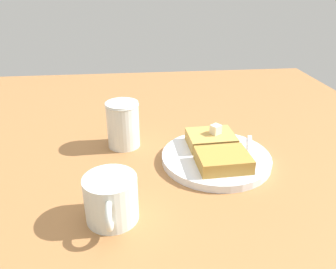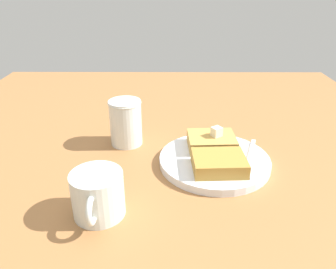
{
  "view_description": "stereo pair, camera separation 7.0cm",
  "coord_description": "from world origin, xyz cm",
  "px_view_note": "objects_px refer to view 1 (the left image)",
  "views": [
    {
      "loc": [
        66.15,
        -5.79,
        37.73
      ],
      "look_at": [
        3.96,
        0.85,
        6.88
      ],
      "focal_mm": 35.0,
      "sensor_mm": 36.0,
      "label": 1
    },
    {
      "loc": [
        66.51,
        1.17,
        37.73
      ],
      "look_at": [
        3.96,
        0.85,
        6.88
      ],
      "focal_mm": 35.0,
      "sensor_mm": 36.0,
      "label": 2
    }
  ],
  "objects_px": {
    "plate": "(216,158)",
    "syrup_jar": "(123,127)",
    "coffee_mug": "(111,199)",
    "fork": "(250,155)"
  },
  "relations": [
    {
      "from": "fork",
      "to": "syrup_jar",
      "type": "relative_size",
      "value": 1.51
    },
    {
      "from": "plate",
      "to": "coffee_mug",
      "type": "distance_m",
      "value": 0.26
    },
    {
      "from": "plate",
      "to": "coffee_mug",
      "type": "xyz_separation_m",
      "value": [
        0.16,
        -0.21,
        0.03
      ]
    },
    {
      "from": "coffee_mug",
      "to": "fork",
      "type": "bearing_deg",
      "value": 117.72
    },
    {
      "from": "plate",
      "to": "syrup_jar",
      "type": "xyz_separation_m",
      "value": [
        -0.09,
        -0.19,
        0.04
      ]
    },
    {
      "from": "syrup_jar",
      "to": "coffee_mug",
      "type": "bearing_deg",
      "value": -3.48
    },
    {
      "from": "syrup_jar",
      "to": "coffee_mug",
      "type": "height_order",
      "value": "syrup_jar"
    },
    {
      "from": "syrup_jar",
      "to": "plate",
      "type": "bearing_deg",
      "value": 64.01
    },
    {
      "from": "syrup_jar",
      "to": "coffee_mug",
      "type": "relative_size",
      "value": 0.95
    },
    {
      "from": "plate",
      "to": "fork",
      "type": "xyz_separation_m",
      "value": [
        0.01,
        0.07,
        0.01
      ]
    }
  ]
}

